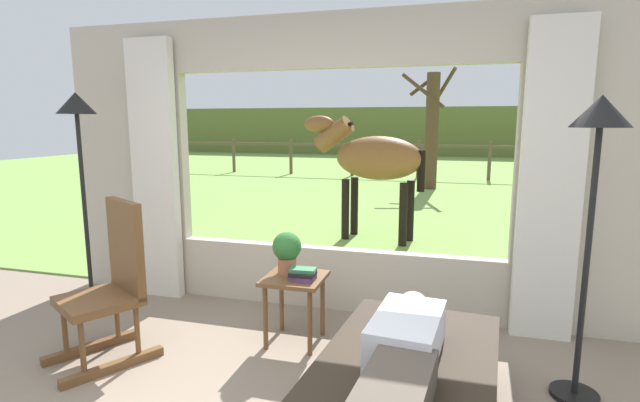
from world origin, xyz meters
TOP-DOWN VIEW (x-y plane):
  - back_wall_with_window at (0.00, 2.26)m, footprint 5.20×0.12m
  - curtain_panel_left at (-1.69, 2.12)m, footprint 0.44×0.10m
  - curtain_panel_right at (1.69, 2.12)m, footprint 0.44×0.10m
  - outdoor_pasture_lawn at (0.00, 13.16)m, footprint 36.00×21.68m
  - distant_hill_ridge at (0.00, 23.00)m, footprint 36.00×2.00m
  - reclining_person at (0.79, 0.53)m, footprint 0.40×1.44m
  - rocking_chair at (-1.28, 0.96)m, footprint 0.74×0.82m
  - side_table at (-0.12, 1.51)m, footprint 0.44×0.44m
  - potted_plant at (-0.20, 1.57)m, footprint 0.22×0.22m
  - book_stack at (-0.03, 1.45)m, footprint 0.20×0.15m
  - floor_lamp_left at (-2.10, 1.66)m, footprint 0.32×0.32m
  - floor_lamp_right at (1.76, 1.28)m, footprint 0.32×0.32m
  - horse at (-0.08, 4.79)m, footprint 1.82×0.80m
  - pasture_tree at (0.45, 10.30)m, footprint 1.31×1.30m
  - pasture_fence_line at (0.00, 12.60)m, footprint 16.10×0.10m

SIDE VIEW (x-z plane):
  - outdoor_pasture_lawn at x=0.00m, z-range 0.00..0.02m
  - side_table at x=-0.12m, z-range 0.17..0.69m
  - reclining_person at x=0.79m, z-range 0.41..0.63m
  - rocking_chair at x=-1.28m, z-range -0.01..1.11m
  - book_stack at x=-0.03m, z-range 0.52..0.60m
  - potted_plant at x=-0.20m, z-range 0.54..0.86m
  - pasture_fence_line at x=0.00m, z-range 0.19..1.29m
  - horse at x=-0.08m, z-range 0.29..2.02m
  - curtain_panel_left at x=-1.69m, z-range 0.00..2.40m
  - curtain_panel_right at x=1.69m, z-range 0.00..2.40m
  - distant_hill_ridge at x=0.00m, z-range 0.00..2.40m
  - back_wall_with_window at x=0.00m, z-range -0.03..2.52m
  - floor_lamp_right at x=1.76m, z-range 0.56..2.36m
  - pasture_tree at x=0.45m, z-range 0.05..2.99m
  - floor_lamp_left at x=-2.10m, z-range 0.59..2.49m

